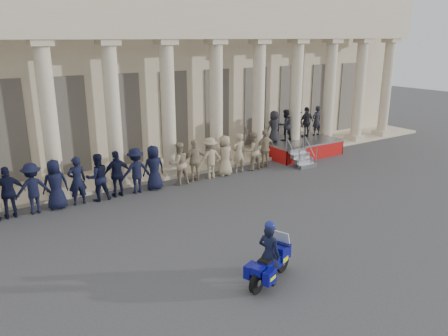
% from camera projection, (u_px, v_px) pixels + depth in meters
% --- Properties ---
extents(ground, '(90.00, 90.00, 0.00)m').
position_uv_depth(ground, '(248.00, 247.00, 13.78)').
color(ground, '#38383A').
rests_on(ground, ground).
extents(building, '(40.00, 12.50, 9.00)m').
position_uv_depth(building, '(92.00, 72.00, 24.28)').
color(building, '#C0B090').
rests_on(building, ground).
extents(officer_rank, '(19.43, 0.74, 1.95)m').
position_uv_depth(officer_rank, '(83.00, 180.00, 17.21)').
color(officer_rank, black).
rests_on(officer_rank, ground).
extents(reviewing_stand, '(4.20, 4.04, 2.58)m').
position_uv_depth(reviewing_stand, '(295.00, 130.00, 24.40)').
color(reviewing_stand, gray).
rests_on(reviewing_stand, ground).
extents(motorcycle, '(1.86, 1.11, 1.25)m').
position_uv_depth(motorcycle, '(271.00, 263.00, 11.73)').
color(motorcycle, black).
rests_on(motorcycle, ground).
extents(rider, '(0.61, 0.73, 1.81)m').
position_uv_depth(rider, '(269.00, 253.00, 11.54)').
color(rider, black).
rests_on(rider, ground).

